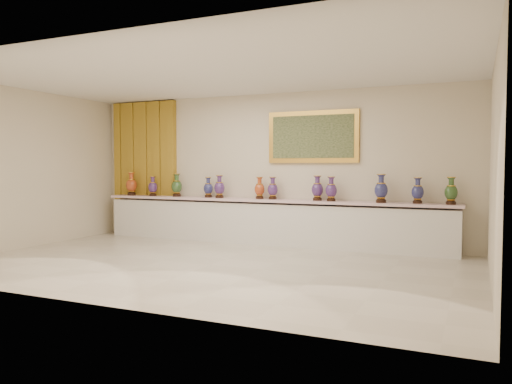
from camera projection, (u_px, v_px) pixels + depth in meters
ground at (210, 265)px, 7.83m from camera, size 8.00×8.00×0.00m
room at (168, 164)px, 10.95m from camera, size 8.00×8.00×8.00m
counter at (266, 222)px, 9.88m from camera, size 7.28×0.48×0.90m
vase_0 at (131, 185)px, 11.11m from camera, size 0.28×0.28×0.52m
vase_1 at (153, 187)px, 10.89m from camera, size 0.25×0.25×0.43m
vase_2 at (177, 186)px, 10.67m from camera, size 0.24×0.24×0.49m
vase_3 at (208, 188)px, 10.39m from camera, size 0.25×0.25×0.42m
vase_4 at (219, 188)px, 10.20m from camera, size 0.23×0.23×0.47m
vase_5 at (260, 189)px, 9.92m from camera, size 0.24×0.24×0.44m
vase_6 at (273, 189)px, 9.80m from camera, size 0.26×0.26×0.44m
vase_7 at (317, 189)px, 9.43m from camera, size 0.28×0.28×0.47m
vase_8 at (331, 190)px, 9.26m from camera, size 0.25×0.25×0.46m
vase_9 at (381, 190)px, 8.89m from camera, size 0.29×0.29×0.51m
vase_10 at (418, 192)px, 8.69m from camera, size 0.25×0.25×0.45m
vase_11 at (451, 192)px, 8.47m from camera, size 0.25×0.25×0.47m
label_card at (170, 197)px, 10.60m from camera, size 0.10×0.06×0.00m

